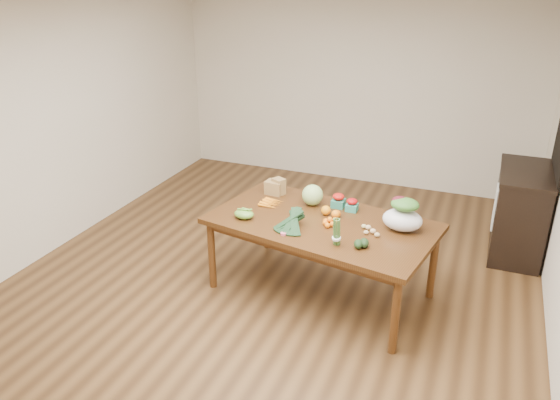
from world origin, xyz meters
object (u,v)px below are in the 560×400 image
at_px(cabbage, 312,195).
at_px(kale_bunch, 289,222).
at_px(cabinet, 520,212).
at_px(salad_bag, 403,216).
at_px(mandarin_cluster, 330,221).
at_px(paper_bag, 274,186).
at_px(asparagus_bundle, 337,232).
at_px(dining_table, 321,257).

distance_m(cabbage, kale_bunch, 0.61).
distance_m(cabinet, salad_bag, 1.83).
xyz_separation_m(mandarin_cluster, salad_bag, (0.62, 0.14, 0.10)).
bearing_deg(paper_bag, asparagus_bundle, -42.75).
xyz_separation_m(kale_bunch, salad_bag, (0.92, 0.38, 0.06)).
bearing_deg(cabbage, cabinet, 32.69).
relative_size(dining_table, cabinet, 1.97).
xyz_separation_m(cabbage, asparagus_bundle, (0.45, -0.71, 0.02)).
bearing_deg(cabbage, kale_bunch, -90.87).
height_order(cabbage, mandarin_cluster, cabbage).
bearing_deg(asparagus_bundle, salad_bag, 57.32).
xyz_separation_m(paper_bag, kale_bunch, (0.44, -0.72, -0.00)).
xyz_separation_m(asparagus_bundle, salad_bag, (0.46, 0.49, 0.01)).
relative_size(paper_bag, kale_bunch, 0.59).
bearing_deg(cabinet, paper_bag, -154.71).
bearing_deg(salad_bag, mandarin_cluster, -167.36).
bearing_deg(mandarin_cluster, salad_bag, 12.64).
xyz_separation_m(cabinet, salad_bag, (-1.02, -1.46, 0.42)).
xyz_separation_m(cabbage, kale_bunch, (-0.01, -0.60, -0.02)).
bearing_deg(cabbage, asparagus_bundle, -57.69).
relative_size(cabinet, cabbage, 4.98).
height_order(dining_table, asparagus_bundle, asparagus_bundle).
relative_size(kale_bunch, salad_bag, 1.14).
relative_size(cabinet, kale_bunch, 2.55).
height_order(mandarin_cluster, asparagus_bundle, asparagus_bundle).
bearing_deg(dining_table, kale_bunch, -116.32).
bearing_deg(cabinet, dining_table, -137.93).
bearing_deg(salad_bag, asparagus_bundle, -133.11).
distance_m(cabinet, asparagus_bundle, 2.48).
distance_m(paper_bag, kale_bunch, 0.84).
distance_m(mandarin_cluster, kale_bunch, 0.39).
bearing_deg(kale_bunch, cabbage, 99.55).
bearing_deg(paper_bag, salad_bag, -14.10).
bearing_deg(salad_bag, cabbage, 166.15).
relative_size(cabbage, salad_bag, 0.59).
height_order(kale_bunch, asparagus_bundle, asparagus_bundle).
height_order(cabbage, asparagus_bundle, asparagus_bundle).
bearing_deg(paper_bag, mandarin_cluster, -33.14).
bearing_deg(cabinet, salad_bag, -124.99).
bearing_deg(kale_bunch, salad_bag, 32.98).
bearing_deg(kale_bunch, paper_bag, 131.63).
distance_m(paper_bag, asparagus_bundle, 1.22).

